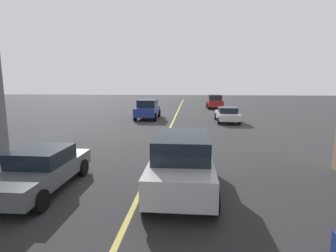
{
  "coord_description": "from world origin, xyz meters",
  "views": [
    {
      "loc": [
        4.19,
        -1.61,
        3.56
      ],
      "look_at": [
        17.04,
        -0.5,
        1.43
      ],
      "focal_mm": 28.31,
      "sensor_mm": 36.0,
      "label": 1
    }
  ],
  "objects_px": {
    "car_blue_mid": "(148,109)",
    "car_white_parked_a": "(182,162)",
    "car_red_trailing": "(215,101)",
    "car_grey_parked_b": "(40,169)",
    "car_white_far": "(227,114)"
  },
  "relations": [
    {
      "from": "car_red_trailing",
      "to": "car_grey_parked_b",
      "type": "distance_m",
      "value": 30.15
    },
    {
      "from": "car_blue_mid",
      "to": "car_white_far",
      "type": "distance_m",
      "value": 7.7
    },
    {
      "from": "car_grey_parked_b",
      "to": "car_blue_mid",
      "type": "height_order",
      "value": "car_blue_mid"
    },
    {
      "from": "car_red_trailing",
      "to": "car_grey_parked_b",
      "type": "xyz_separation_m",
      "value": [
        -29.0,
        8.26,
        -0.27
      ]
    },
    {
      "from": "car_red_trailing",
      "to": "car_blue_mid",
      "type": "bearing_deg",
      "value": 146.31
    },
    {
      "from": "car_red_trailing",
      "to": "car_blue_mid",
      "type": "relative_size",
      "value": 1.0
    },
    {
      "from": "car_red_trailing",
      "to": "car_blue_mid",
      "type": "distance_m",
      "value": 13.57
    },
    {
      "from": "car_blue_mid",
      "to": "car_white_parked_a",
      "type": "xyz_separation_m",
      "value": [
        -17.37,
        -3.96,
        0.0
      ]
    },
    {
      "from": "car_white_far",
      "to": "car_grey_parked_b",
      "type": "bearing_deg",
      "value": 152.83
    },
    {
      "from": "car_white_parked_a",
      "to": "car_white_far",
      "type": "relative_size",
      "value": 1.07
    },
    {
      "from": "car_grey_parked_b",
      "to": "car_white_far",
      "type": "bearing_deg",
      "value": -27.17
    },
    {
      "from": "car_white_parked_a",
      "to": "car_red_trailing",
      "type": "bearing_deg",
      "value": -7.08
    },
    {
      "from": "car_white_far",
      "to": "car_red_trailing",
      "type": "bearing_deg",
      "value": 0.0
    },
    {
      "from": "car_blue_mid",
      "to": "car_white_parked_a",
      "type": "relative_size",
      "value": 1.0
    },
    {
      "from": "car_blue_mid",
      "to": "car_red_trailing",
      "type": "bearing_deg",
      "value": -33.69
    }
  ]
}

